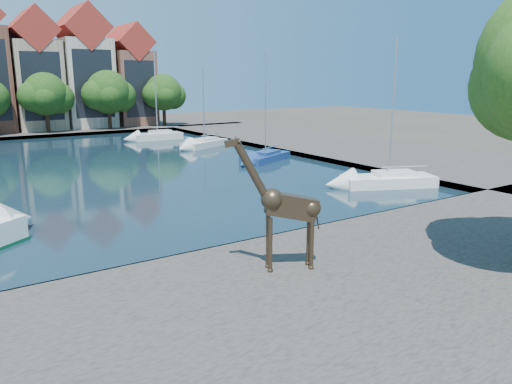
# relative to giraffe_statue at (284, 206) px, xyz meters

# --- Properties ---
(ground) EXTENTS (160.00, 160.00, 0.00)m
(ground) POSITION_rel_giraffe_statue_xyz_m (0.69, 3.62, -2.91)
(ground) COLOR #38332B
(ground) RESTS_ON ground
(water_basin) EXTENTS (38.00, 50.00, 0.08)m
(water_basin) POSITION_rel_giraffe_statue_xyz_m (0.69, 27.62, -2.87)
(water_basin) COLOR black
(water_basin) RESTS_ON ground
(near_quay) EXTENTS (50.00, 14.00, 0.50)m
(near_quay) POSITION_rel_giraffe_statue_xyz_m (0.69, -3.38, -2.66)
(near_quay) COLOR #4B4441
(near_quay) RESTS_ON ground
(far_quay) EXTENTS (60.00, 16.00, 0.50)m
(far_quay) POSITION_rel_giraffe_statue_xyz_m (0.69, 59.62, -2.66)
(far_quay) COLOR #4B4441
(far_quay) RESTS_ON ground
(right_quay) EXTENTS (14.00, 52.00, 0.50)m
(right_quay) POSITION_rel_giraffe_statue_xyz_m (25.69, 27.62, -2.66)
(right_quay) COLOR #4B4441
(right_quay) RESTS_ON ground
(townhouse_east_inner) EXTENTS (5.94, 9.18, 15.79)m
(townhouse_east_inner) POSITION_rel_giraffe_statue_xyz_m (2.69, 59.60, 4.83)
(townhouse_east_inner) COLOR tan
(townhouse_east_inner) RESTS_ON far_quay
(townhouse_east_mid) EXTENTS (6.43, 9.18, 16.65)m
(townhouse_east_mid) POSITION_rel_giraffe_statue_xyz_m (9.19, 59.60, 5.20)
(townhouse_east_mid) COLOR beige
(townhouse_east_mid) RESTS_ON far_quay
(townhouse_east_end) EXTENTS (5.44, 9.18, 14.43)m
(townhouse_east_end) POSITION_rel_giraffe_statue_xyz_m (15.69, 59.60, 4.20)
(townhouse_east_end) COLOR brown
(townhouse_east_end) RESTS_ON far_quay
(far_tree_mid_east) EXTENTS (7.02, 5.40, 7.52)m
(far_tree_mid_east) POSITION_rel_giraffe_statue_xyz_m (2.78, 54.11, 2.22)
(far_tree_mid_east) COLOR #332114
(far_tree_mid_east) RESTS_ON far_quay
(far_tree_east) EXTENTS (7.54, 5.80, 7.84)m
(far_tree_east) POSITION_rel_giraffe_statue_xyz_m (10.79, 54.11, 2.33)
(far_tree_east) COLOR #332114
(far_tree_east) RESTS_ON far_quay
(far_tree_far_east) EXTENTS (6.76, 5.20, 7.36)m
(far_tree_far_east) POSITION_rel_giraffe_statue_xyz_m (18.78, 54.11, 2.17)
(far_tree_far_east) COLOR #332114
(far_tree_far_east) RESTS_ON far_quay
(giraffe_statue) EXTENTS (3.27, 1.68, 4.90)m
(giraffe_statue) POSITION_rel_giraffe_statue_xyz_m (0.00, 0.00, 0.00)
(giraffe_statue) COLOR #3A2B1D
(giraffe_statue) RESTS_ON near_quay
(sailboat_right_a) EXTENTS (6.65, 4.56, 9.97)m
(sailboat_right_a) POSITION_rel_giraffe_statue_xyz_m (15.69, 9.00, -2.26)
(sailboat_right_a) COLOR white
(sailboat_right_a) RESTS_ON water_basin
(sailboat_right_b) EXTENTS (5.99, 4.20, 9.47)m
(sailboat_right_b) POSITION_rel_giraffe_statue_xyz_m (14.58, 22.32, -2.34)
(sailboat_right_b) COLOR navy
(sailboat_right_b) RESTS_ON water_basin
(sailboat_right_c) EXTENTS (6.17, 4.32, 8.17)m
(sailboat_right_c) POSITION_rel_giraffe_statue_xyz_m (14.41, 33.62, -2.32)
(sailboat_right_c) COLOR silver
(sailboat_right_c) RESTS_ON water_basin
(sailboat_right_d) EXTENTS (5.87, 2.19, 10.61)m
(sailboat_right_d) POSITION_rel_giraffe_statue_xyz_m (12.69, 42.38, -2.21)
(sailboat_right_d) COLOR silver
(sailboat_right_d) RESTS_ON water_basin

